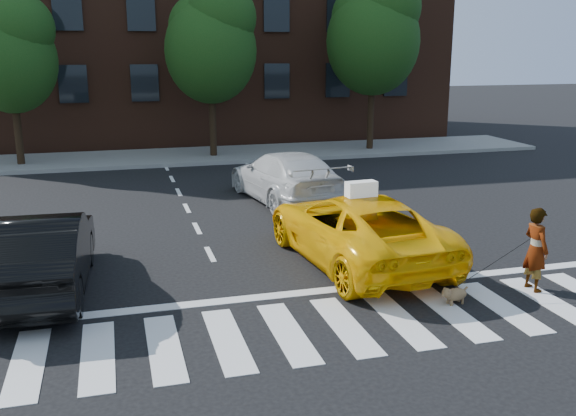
{
  "coord_description": "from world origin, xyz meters",
  "views": [
    {
      "loc": [
        -3.59,
        -9.34,
        4.56
      ],
      "look_at": [
        0.08,
        3.86,
        1.1
      ],
      "focal_mm": 40.0,
      "sensor_mm": 36.0,
      "label": 1
    }
  ],
  "objects_px": {
    "taxi": "(357,228)",
    "black_sedan": "(41,253)",
    "tree_mid": "(211,39)",
    "woman": "(536,249)",
    "tree_left": "(11,50)",
    "white_suv": "(286,177)",
    "dog": "(454,294)",
    "tree_right": "(374,29)"
  },
  "relations": [
    {
      "from": "taxi",
      "to": "black_sedan",
      "type": "bearing_deg",
      "value": -4.45
    },
    {
      "from": "tree_left",
      "to": "taxi",
      "type": "xyz_separation_m",
      "value": [
        8.37,
        -13.91,
        -3.69
      ]
    },
    {
      "from": "tree_left",
      "to": "taxi",
      "type": "relative_size",
      "value": 1.2
    },
    {
      "from": "tree_right",
      "to": "dog",
      "type": "relative_size",
      "value": 12.88
    },
    {
      "from": "white_suv",
      "to": "woman",
      "type": "xyz_separation_m",
      "value": [
        2.66,
        -8.3,
        0.06
      ]
    },
    {
      "from": "tree_mid",
      "to": "white_suv",
      "type": "relative_size",
      "value": 1.36
    },
    {
      "from": "taxi",
      "to": "black_sedan",
      "type": "xyz_separation_m",
      "value": [
        -6.4,
        -0.06,
        0.02
      ]
    },
    {
      "from": "woman",
      "to": "dog",
      "type": "distance_m",
      "value": 1.96
    },
    {
      "from": "taxi",
      "to": "tree_mid",
      "type": "bearing_deg",
      "value": -91.4
    },
    {
      "from": "taxi",
      "to": "woman",
      "type": "height_order",
      "value": "woman"
    },
    {
      "from": "tree_left",
      "to": "tree_mid",
      "type": "xyz_separation_m",
      "value": [
        7.5,
        -0.0,
        0.41
      ]
    },
    {
      "from": "dog",
      "to": "tree_right",
      "type": "bearing_deg",
      "value": 62.1
    },
    {
      "from": "tree_mid",
      "to": "black_sedan",
      "type": "relative_size",
      "value": 1.52
    },
    {
      "from": "tree_right",
      "to": "dog",
      "type": "height_order",
      "value": "tree_right"
    },
    {
      "from": "woman",
      "to": "white_suv",
      "type": "bearing_deg",
      "value": 14.56
    },
    {
      "from": "tree_right",
      "to": "white_suv",
      "type": "bearing_deg",
      "value": -127.12
    },
    {
      "from": "tree_left",
      "to": "taxi",
      "type": "bearing_deg",
      "value": -58.97
    },
    {
      "from": "dog",
      "to": "taxi",
      "type": "bearing_deg",
      "value": 96.4
    },
    {
      "from": "black_sedan",
      "to": "dog",
      "type": "distance_m",
      "value": 7.73
    },
    {
      "from": "tree_mid",
      "to": "woman",
      "type": "xyz_separation_m",
      "value": [
        3.52,
        -16.41,
        -4.03
      ]
    },
    {
      "from": "white_suv",
      "to": "woman",
      "type": "height_order",
      "value": "woman"
    },
    {
      "from": "taxi",
      "to": "dog",
      "type": "distance_m",
      "value": 2.92
    },
    {
      "from": "tree_left",
      "to": "dog",
      "type": "xyz_separation_m",
      "value": [
        9.19,
        -16.66,
        -4.24
      ]
    },
    {
      "from": "tree_left",
      "to": "white_suv",
      "type": "bearing_deg",
      "value": -44.09
    },
    {
      "from": "taxi",
      "to": "black_sedan",
      "type": "height_order",
      "value": "black_sedan"
    },
    {
      "from": "white_suv",
      "to": "woman",
      "type": "bearing_deg",
      "value": 100.32
    },
    {
      "from": "black_sedan",
      "to": "woman",
      "type": "height_order",
      "value": "woman"
    },
    {
      "from": "dog",
      "to": "tree_left",
      "type": "bearing_deg",
      "value": 108.67
    },
    {
      "from": "tree_left",
      "to": "dog",
      "type": "relative_size",
      "value": 10.87
    },
    {
      "from": "black_sedan",
      "to": "dog",
      "type": "xyz_separation_m",
      "value": [
        7.22,
        -2.69,
        -0.57
      ]
    },
    {
      "from": "black_sedan",
      "to": "white_suv",
      "type": "distance_m",
      "value": 8.68
    },
    {
      "from": "taxi",
      "to": "dog",
      "type": "xyz_separation_m",
      "value": [
        0.82,
        -2.75,
        -0.55
      ]
    },
    {
      "from": "taxi",
      "to": "dog",
      "type": "relative_size",
      "value": 9.03
    },
    {
      "from": "tree_mid",
      "to": "woman",
      "type": "distance_m",
      "value": 17.26
    },
    {
      "from": "tree_right",
      "to": "dog",
      "type": "xyz_separation_m",
      "value": [
        -5.31,
        -16.66,
        -5.06
      ]
    },
    {
      "from": "woman",
      "to": "dog",
      "type": "bearing_deg",
      "value": 94.49
    },
    {
      "from": "black_sedan",
      "to": "white_suv",
      "type": "xyz_separation_m",
      "value": [
        6.4,
        5.86,
        -0.01
      ]
    },
    {
      "from": "woman",
      "to": "dog",
      "type": "relative_size",
      "value": 2.73
    },
    {
      "from": "black_sedan",
      "to": "dog",
      "type": "relative_size",
      "value": 7.82
    },
    {
      "from": "taxi",
      "to": "tree_left",
      "type": "bearing_deg",
      "value": -63.94
    },
    {
      "from": "tree_mid",
      "to": "tree_right",
      "type": "relative_size",
      "value": 0.92
    },
    {
      "from": "tree_mid",
      "to": "white_suv",
      "type": "distance_m",
      "value": 9.12
    }
  ]
}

